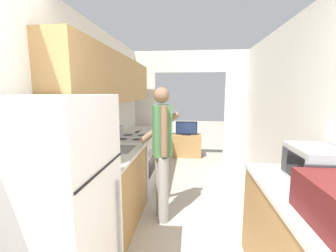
% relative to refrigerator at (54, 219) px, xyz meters
% --- Properties ---
extents(wall_left, '(0.38, 6.64, 2.50)m').
position_rel_refrigerator_xyz_m(wall_left, '(-0.31, 1.27, 0.66)').
color(wall_left, silver).
rests_on(wall_left, ground_plane).
extents(wall_right, '(0.06, 6.64, 2.50)m').
position_rel_refrigerator_xyz_m(wall_right, '(2.09, 0.90, 0.44)').
color(wall_right, silver).
rests_on(wall_right, ground_plane).
extents(wall_far_with_doorway, '(2.81, 0.06, 2.50)m').
position_rel_refrigerator_xyz_m(wall_far_with_doorway, '(0.85, 3.65, 0.62)').
color(wall_far_with_doorway, silver).
rests_on(wall_far_with_doorway, ground_plane).
extents(counter_left, '(0.62, 3.02, 0.92)m').
position_rel_refrigerator_xyz_m(counter_left, '(-0.05, 1.77, -0.35)').
color(counter_left, '#B2844C').
rests_on(counter_left, ground_plane).
extents(refrigerator, '(0.73, 0.72, 1.62)m').
position_rel_refrigerator_xyz_m(refrigerator, '(0.00, 0.00, 0.00)').
color(refrigerator, white).
rests_on(refrigerator, ground_plane).
extents(range_oven, '(0.66, 0.76, 1.06)m').
position_rel_refrigerator_xyz_m(range_oven, '(-0.04, 2.18, -0.35)').
color(range_oven, '#B7B7BC').
rests_on(range_oven, ground_plane).
extents(person, '(0.54, 0.45, 1.70)m').
position_rel_refrigerator_xyz_m(person, '(0.53, 1.43, 0.10)').
color(person, '#9E9E9E').
rests_on(person, ground_plane).
extents(microwave, '(0.34, 0.46, 0.29)m').
position_rel_refrigerator_xyz_m(microwave, '(1.87, 0.54, 0.25)').
color(microwave, '#B7B7BC').
rests_on(microwave, counter_right).
extents(tv_cabinet, '(0.74, 0.42, 0.56)m').
position_rel_refrigerator_xyz_m(tv_cabinet, '(0.79, 4.33, -0.53)').
color(tv_cabinet, '#B2844C').
rests_on(tv_cabinet, ground_plane).
extents(television, '(0.53, 0.16, 0.34)m').
position_rel_refrigerator_xyz_m(television, '(0.79, 4.29, -0.08)').
color(television, black).
rests_on(television, tv_cabinet).
extents(knife, '(0.10, 0.34, 0.02)m').
position_rel_refrigerator_xyz_m(knife, '(-0.06, 2.65, 0.11)').
color(knife, '#B7B7BC').
rests_on(knife, counter_left).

